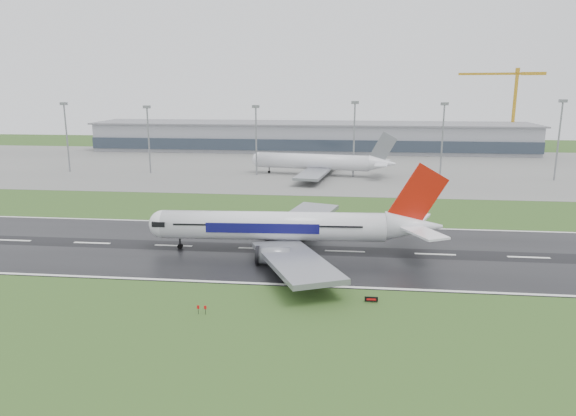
# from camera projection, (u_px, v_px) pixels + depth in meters

# --- Properties ---
(ground) EXTENTS (520.00, 520.00, 0.00)m
(ground) POSITION_uv_depth(u_px,v_px,m) (258.00, 249.00, 122.60)
(ground) COLOR #2A4A1B
(ground) RESTS_ON ground
(runway) EXTENTS (400.00, 45.00, 0.10)m
(runway) POSITION_uv_depth(u_px,v_px,m) (258.00, 249.00, 122.58)
(runway) COLOR black
(runway) RESTS_ON ground
(apron) EXTENTS (400.00, 130.00, 0.08)m
(apron) POSITION_uv_depth(u_px,v_px,m) (302.00, 167.00, 243.57)
(apron) COLOR slate
(apron) RESTS_ON ground
(terminal) EXTENTS (240.00, 36.00, 15.00)m
(terminal) POSITION_uv_depth(u_px,v_px,m) (311.00, 137.00, 299.94)
(terminal) COLOR gray
(terminal) RESTS_ON ground
(main_airliner) EXTENTS (69.04, 66.07, 19.46)m
(main_airliner) POSITION_uv_depth(u_px,v_px,m) (294.00, 209.00, 118.72)
(main_airliner) COLOR white
(main_airliner) RESTS_ON runway
(parked_airliner) EXTENTS (68.81, 65.27, 17.89)m
(parked_airliner) POSITION_uv_depth(u_px,v_px,m) (319.00, 154.00, 218.35)
(parked_airliner) COLOR silver
(parked_airliner) RESTS_ON apron
(tower_crane) EXTENTS (44.52, 16.77, 45.36)m
(tower_crane) POSITION_uv_depth(u_px,v_px,m) (514.00, 110.00, 299.10)
(tower_crane) COLOR #C38D1D
(tower_crane) RESTS_ON ground
(runway_sign) EXTENTS (2.31, 0.41, 1.04)m
(runway_sign) POSITION_uv_depth(u_px,v_px,m) (371.00, 300.00, 92.48)
(runway_sign) COLOR black
(runway_sign) RESTS_ON ground
(floodmast_0) EXTENTS (0.64, 0.64, 28.25)m
(floodmast_0) POSITION_uv_depth(u_px,v_px,m) (67.00, 139.00, 226.52)
(floodmast_0) COLOR gray
(floodmast_0) RESTS_ON ground
(floodmast_1) EXTENTS (0.64, 0.64, 27.08)m
(floodmast_1) POSITION_uv_depth(u_px,v_px,m) (149.00, 141.00, 222.86)
(floodmast_1) COLOR gray
(floodmast_1) RESTS_ON ground
(floodmast_2) EXTENTS (0.64, 0.64, 27.43)m
(floodmast_2) POSITION_uv_depth(u_px,v_px,m) (256.00, 142.00, 218.03)
(floodmast_2) COLOR gray
(floodmast_2) RESTS_ON ground
(floodmast_3) EXTENTS (0.64, 0.64, 29.17)m
(floodmast_3) POSITION_uv_depth(u_px,v_px,m) (354.00, 141.00, 213.65)
(floodmast_3) COLOR gray
(floodmast_3) RESTS_ON ground
(floodmast_4) EXTENTS (0.64, 0.64, 28.80)m
(floodmast_4) POSITION_uv_depth(u_px,v_px,m) (442.00, 142.00, 210.06)
(floodmast_4) COLOR gray
(floodmast_4) RESTS_ON ground
(floodmast_5) EXTENTS (0.64, 0.64, 30.05)m
(floodmast_5) POSITION_uv_depth(u_px,v_px,m) (558.00, 142.00, 205.32)
(floodmast_5) COLOR gray
(floodmast_5) RESTS_ON ground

